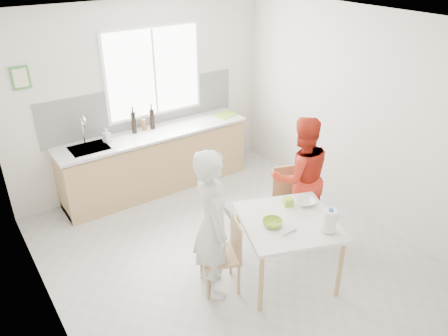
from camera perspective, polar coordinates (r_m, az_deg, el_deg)
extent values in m
plane|color=#B7B7B2|center=(5.37, 0.98, -11.26)|extent=(4.50, 4.50, 0.00)
plane|color=silver|center=(6.47, -10.62, 9.01)|extent=(4.00, 0.00, 4.00)
plane|color=silver|center=(3.37, 24.39, -12.47)|extent=(4.00, 0.00, 4.00)
plane|color=silver|center=(3.98, -23.22, -5.54)|extent=(0.00, 4.50, 4.50)
plane|color=silver|center=(5.93, 17.19, 6.49)|extent=(0.00, 4.50, 4.50)
plane|color=white|center=(4.22, 1.29, 18.45)|extent=(4.50, 4.50, 0.00)
cube|color=white|center=(6.43, -9.19, 12.30)|extent=(1.50, 0.03, 1.30)
cube|color=white|center=(6.42, -9.11, 12.26)|extent=(1.40, 0.02, 1.20)
cube|color=white|center=(6.41, -9.09, 12.25)|extent=(0.03, 0.03, 1.20)
cube|color=white|center=(6.50, -10.49, 7.95)|extent=(3.00, 0.02, 0.65)
cube|color=#41843C|center=(5.88, -25.06, 10.62)|extent=(0.22, 0.02, 0.28)
cube|color=beige|center=(5.87, -25.04, 10.60)|extent=(0.16, 0.01, 0.22)
cube|color=tan|center=(6.57, -8.83, 0.74)|extent=(2.80, 0.60, 0.86)
cube|color=#3F3326|center=(6.75, -8.60, -2.13)|extent=(2.80, 0.54, 0.10)
cube|color=silver|center=(6.37, -9.14, 4.50)|extent=(2.84, 0.64, 0.04)
cube|color=#A5A5AA|center=(6.07, -17.19, 2.40)|extent=(0.50, 0.40, 0.03)
cylinder|color=silver|center=(6.14, -17.93, 4.56)|extent=(0.02, 0.02, 0.36)
torus|color=silver|center=(6.01, -17.97, 5.92)|extent=(0.02, 0.18, 0.18)
cube|color=silver|center=(4.70, 8.41, -6.96)|extent=(1.25, 1.25, 0.04)
cylinder|color=tan|center=(4.50, 4.85, -14.83)|extent=(0.05, 0.05, 0.69)
cylinder|color=tan|center=(5.13, 1.85, -8.54)|extent=(0.05, 0.05, 0.69)
cylinder|color=tan|center=(4.79, 14.89, -12.74)|extent=(0.05, 0.05, 0.69)
cylinder|color=tan|center=(5.39, 10.74, -7.11)|extent=(0.05, 0.05, 0.69)
cube|color=tan|center=(4.70, -0.58, -11.40)|extent=(0.50, 0.50, 0.04)
cube|color=tan|center=(4.59, 1.59, -8.91)|extent=(0.16, 0.36, 0.41)
cylinder|color=tan|center=(4.94, -2.96, -12.45)|extent=(0.03, 0.03, 0.40)
cylinder|color=tan|center=(4.69, -2.14, -15.04)|extent=(0.03, 0.03, 0.40)
cylinder|color=tan|center=(4.99, 0.90, -11.87)|extent=(0.03, 0.03, 0.40)
cylinder|color=tan|center=(4.75, 1.95, -14.38)|extent=(0.03, 0.03, 0.40)
cube|color=tan|center=(5.55, 8.77, -4.65)|extent=(0.52, 0.52, 0.04)
cube|color=tan|center=(5.58, 8.24, -1.65)|extent=(0.37, 0.16, 0.43)
cylinder|color=tan|center=(5.49, 7.56, -7.85)|extent=(0.03, 0.03, 0.42)
cylinder|color=tan|center=(5.61, 10.92, -7.28)|extent=(0.03, 0.03, 0.42)
cylinder|color=tan|center=(5.75, 6.34, -5.90)|extent=(0.03, 0.03, 0.42)
cylinder|color=tan|center=(5.87, 9.57, -5.40)|extent=(0.03, 0.03, 0.42)
imported|color=silver|center=(4.43, -1.51, -7.39)|extent=(0.59, 0.71, 1.67)
imported|color=red|center=(5.43, 9.94, -1.19)|extent=(0.93, 0.83, 1.58)
imported|color=#8FBA2B|center=(4.57, 6.33, -7.15)|extent=(0.27, 0.27, 0.07)
imported|color=silver|center=(4.97, 10.63, -4.41)|extent=(0.27, 0.27, 0.05)
cylinder|color=white|center=(4.53, 13.63, -6.67)|extent=(0.14, 0.14, 0.23)
cylinder|color=blue|center=(4.46, 13.81, -5.36)|extent=(0.05, 0.05, 0.03)
torus|color=white|center=(4.56, 14.28, -6.17)|extent=(0.11, 0.06, 0.11)
cube|color=#8ABB2B|center=(4.91, 8.37, -4.36)|extent=(0.13, 0.13, 0.09)
cylinder|color=#A5A5AA|center=(4.49, 8.50, -8.35)|extent=(0.16, 0.01, 0.01)
cube|color=#8DCB2E|center=(6.90, 0.21, 6.96)|extent=(0.40, 0.32, 0.01)
cylinder|color=black|center=(6.33, -11.73, 5.85)|extent=(0.07, 0.07, 0.32)
cylinder|color=black|center=(6.43, -9.37, 6.34)|extent=(0.07, 0.07, 0.30)
cylinder|color=#985221|center=(6.43, -10.41, 5.59)|extent=(0.06, 0.06, 0.16)
imported|color=#999999|center=(6.14, -15.07, 4.15)|extent=(0.11, 0.11, 0.20)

